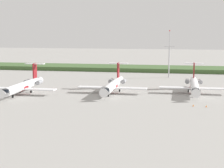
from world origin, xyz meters
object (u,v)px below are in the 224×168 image
Objects in this scene: regional_jet_third at (194,85)px; antenna_mast at (169,58)px; safety_cone_mid_marker at (206,106)px; safety_cone_front_marker at (193,105)px; regional_jet_second at (113,85)px; regional_jet_nearest at (23,86)px.

antenna_mast reaches higher than regional_jet_third.
safety_cone_mid_marker is at bearing -78.78° from antenna_mast.
safety_cone_front_marker is 3.46m from safety_cone_mid_marker.
regional_jet_second is 46.39m from antenna_mast.
antenna_mast is 62.56m from safety_cone_front_marker.
regional_jet_nearest is 56.36× the size of safety_cone_mid_marker.
regional_jet_nearest and regional_jet_third have the same top height.
regional_jet_second is 34.75m from safety_cone_mid_marker.
regional_jet_nearest is 56.06m from regional_jet_third.
regional_jet_nearest is 1.00× the size of regional_jet_second.
regional_jet_nearest is 55.18m from safety_cone_front_marker.
regional_jet_nearest is at bearing -168.25° from regional_jet_third.
safety_cone_front_marker is (8.83, -61.39, -8.22)m from antenna_mast.
regional_jet_nearest is 56.36× the size of safety_cone_front_marker.
regional_jet_nearest is at bearing -165.26° from regional_jet_second.
regional_jet_third is at bearing 11.75° from regional_jet_nearest.
regional_jet_nearest reaches higher than safety_cone_mid_marker.
regional_jet_second is 56.36× the size of safety_cone_front_marker.
regional_jet_third is (54.89, 11.42, 0.00)m from regional_jet_nearest.
antenna_mast is 63.53m from safety_cone_mid_marker.
antenna_mast is at bearing 101.22° from safety_cone_mid_marker.
safety_cone_front_marker is at bearing 173.29° from safety_cone_mid_marker.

